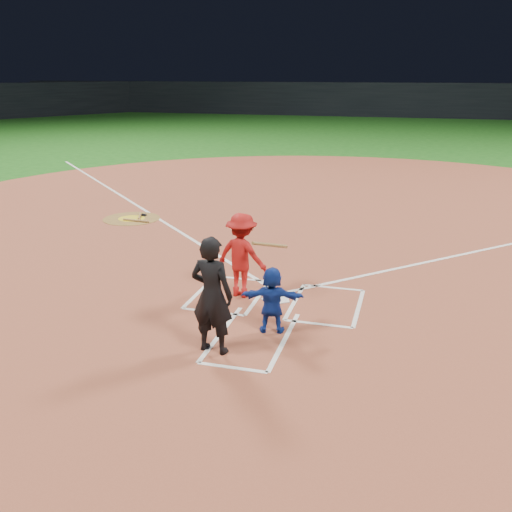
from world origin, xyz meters
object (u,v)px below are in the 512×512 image
(on_deck_circle, at_px, (132,219))
(batter_at_plate, at_px, (242,255))
(home_plate, at_px, (276,299))
(umpire, at_px, (212,295))
(catcher, at_px, (272,300))

(on_deck_circle, xyz_separation_m, batter_at_plate, (5.00, -4.99, 0.83))
(on_deck_circle, distance_m, batter_at_plate, 7.11)
(home_plate, distance_m, umpire, 2.57)
(home_plate, bearing_deg, umpire, 78.87)
(umpire, bearing_deg, catcher, -120.11)
(home_plate, relative_size, batter_at_plate, 0.36)
(on_deck_circle, distance_m, umpire, 9.09)
(umpire, relative_size, batter_at_plate, 1.14)
(on_deck_circle, height_order, batter_at_plate, batter_at_plate)
(catcher, distance_m, batter_at_plate, 1.75)
(home_plate, bearing_deg, batter_at_plate, -2.02)
(batter_at_plate, bearing_deg, catcher, -56.07)
(home_plate, relative_size, umpire, 0.32)
(home_plate, height_order, on_deck_circle, home_plate)
(on_deck_circle, bearing_deg, home_plate, -41.28)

